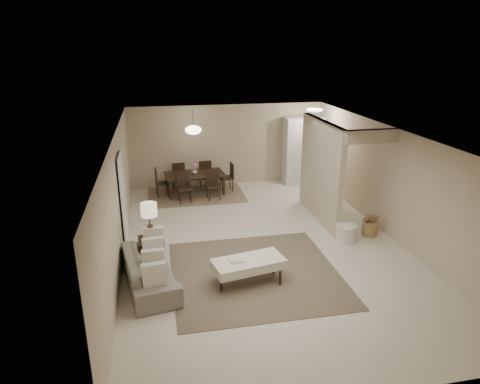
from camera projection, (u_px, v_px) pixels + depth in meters
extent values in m
plane|color=beige|center=(262.00, 244.00, 9.56)|extent=(9.00, 9.00, 0.00)
plane|color=white|center=(264.00, 134.00, 8.73)|extent=(9.00, 9.00, 0.00)
plane|color=#BEAB8F|center=(227.00, 145.00, 13.31)|extent=(6.00, 0.00, 6.00)
plane|color=#BEAB8F|center=(118.00, 201.00, 8.59)|extent=(0.00, 9.00, 9.00)
plane|color=#BEAB8F|center=(391.00, 183.00, 9.70)|extent=(0.00, 9.00, 9.00)
cube|color=#BEAB8F|center=(321.00, 171.00, 10.63)|extent=(0.15, 2.50, 2.50)
cube|color=black|center=(123.00, 201.00, 9.23)|extent=(0.04, 0.90, 2.04)
cube|color=silver|center=(303.00, 150.00, 13.49)|extent=(1.20, 0.55, 2.10)
cylinder|color=white|center=(315.00, 110.00, 12.13)|extent=(0.44, 0.44, 0.05)
cube|color=brown|center=(255.00, 273.00, 8.35)|extent=(3.20, 3.20, 0.01)
imported|color=slate|center=(149.00, 270.00, 7.89)|extent=(2.15, 1.13, 0.60)
cube|color=beige|center=(249.00, 264.00, 7.91)|extent=(1.42, 0.85, 0.18)
cylinder|color=black|center=(221.00, 284.00, 7.69)|extent=(0.05, 0.05, 0.30)
cylinder|color=black|center=(280.00, 278.00, 7.89)|extent=(0.05, 0.05, 0.30)
cylinder|color=black|center=(218.00, 272.00, 8.09)|extent=(0.05, 0.05, 0.30)
cylinder|color=black|center=(274.00, 267.00, 8.30)|extent=(0.05, 0.05, 0.30)
cube|color=black|center=(152.00, 252.00, 8.61)|extent=(0.53, 0.53, 0.56)
cylinder|color=#4A331F|center=(151.00, 232.00, 8.47)|extent=(0.12, 0.12, 0.30)
cylinder|color=#4A331F|center=(150.00, 219.00, 8.38)|extent=(0.03, 0.03, 0.26)
cylinder|color=#F4E8C2|center=(149.00, 210.00, 8.31)|extent=(0.32, 0.32, 0.26)
cylinder|color=beige|center=(346.00, 233.00, 9.67)|extent=(0.48, 0.48, 0.37)
cylinder|color=brown|center=(370.00, 229.00, 9.98)|extent=(0.48, 0.48, 0.31)
cube|color=#8C7456|center=(196.00, 193.00, 12.77)|extent=(2.80, 2.10, 0.01)
imported|color=black|center=(195.00, 184.00, 12.67)|extent=(1.81, 1.11, 0.61)
imported|color=white|center=(195.00, 171.00, 12.55)|extent=(0.21, 0.21, 0.16)
cube|color=gold|center=(320.00, 203.00, 12.03)|extent=(1.02, 0.76, 0.01)
cylinder|color=#4A331F|center=(193.00, 118.00, 12.03)|extent=(0.02, 0.02, 0.50)
ellipsoid|color=#FFEAC6|center=(193.00, 130.00, 12.14)|extent=(0.46, 0.46, 0.25)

